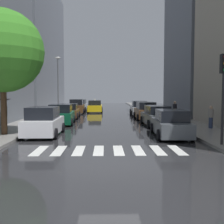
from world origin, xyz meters
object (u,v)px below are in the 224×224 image
parked_car_right_second (157,116)px  pedestrian_near_tree (5,107)px  parked_car_left_second (61,115)px  pedestrian_by_kerb (175,111)px  lamp_post_left (58,81)px  parked_car_right_fourth (139,109)px  parked_car_right_third (146,111)px  pedestrian_foreground (211,116)px  street_tree_left (2,51)px  traffic_light_right_corner (224,79)px  parked_car_left_fourth (77,107)px  parked_car_right_nearest (171,124)px  taxi_midroad (95,107)px  parked_car_left_nearest (44,122)px  parked_car_left_fifth (80,105)px  parked_car_left_third (69,111)px

parked_car_right_second → pedestrian_near_tree: pedestrian_near_tree is taller
parked_car_left_second → pedestrian_by_kerb: (9.72, 0.92, 0.28)m
pedestrian_near_tree → lamp_post_left: size_ratio=0.31×
parked_car_left_second → parked_car_right_fourth: bearing=-41.7°
pedestrian_by_kerb → lamp_post_left: (-11.44, 7.87, 2.88)m
pedestrian_by_kerb → pedestrian_near_tree: bearing=17.1°
parked_car_right_third → pedestrian_foreground: 8.50m
street_tree_left → lamp_post_left: 15.06m
parked_car_right_second → traffic_light_right_corner: (1.53, -8.67, 2.52)m
parked_car_left_fourth → parked_car_right_third: 11.18m
parked_car_right_nearest → parked_car_right_third: 10.61m
parked_car_right_third → taxi_midroad: taxi_midroad is taller
taxi_midroad → pedestrian_by_kerb: bearing=-151.8°
parked_car_right_second → lamp_post_left: lamp_post_left is taller
parked_car_right_third → taxi_midroad: (-5.40, 10.28, -0.04)m
parked_car_right_nearest → traffic_light_right_corner: size_ratio=1.08×
parked_car_right_second → street_tree_left: size_ratio=0.66×
parked_car_right_fourth → taxi_midroad: size_ratio=1.04×
parked_car_right_third → traffic_light_right_corner: size_ratio=0.98×
parked_car_right_fourth → pedestrian_by_kerb: (2.08, -8.37, 0.29)m
traffic_light_right_corner → parked_car_right_fourth: bearing=94.9°
parked_car_right_fourth → parked_car_left_second: bearing=142.5°
parked_car_left_second → traffic_light_right_corner: (9.27, -9.84, 2.49)m
parked_car_right_second → pedestrian_foreground: size_ratio=3.07×
parked_car_left_nearest → parked_car_left_fifth: parked_car_left_nearest is taller
parked_car_right_fourth → taxi_midroad: (-5.39, 5.04, -0.02)m
parked_car_right_nearest → parked_car_right_second: (0.15, 5.39, -0.00)m
parked_car_left_nearest → parked_car_left_third: size_ratio=1.02×
pedestrian_by_kerb → street_tree_left: (-12.12, -7.13, 4.00)m
parked_car_left_third → pedestrian_foreground: pedestrian_foreground is taller
parked_car_left_nearest → pedestrian_foreground: 11.43m
parked_car_right_nearest → pedestrian_near_tree: (-11.17, 3.70, 0.84)m
parked_car_left_fifth → parked_car_left_nearest: bearing=-177.3°
parked_car_right_second → pedestrian_foreground: (3.36, -2.54, 0.21)m
parked_car_right_second → traffic_light_right_corner: 9.16m
parked_car_left_nearest → parked_car_left_fifth: bearing=-0.3°
parked_car_right_third → lamp_post_left: lamp_post_left is taller
street_tree_left → parked_car_left_third: bearing=78.8°
pedestrian_foreground → street_tree_left: (-13.51, -2.51, 4.11)m
parked_car_left_fifth → parked_car_right_third: parked_car_right_third is taller
street_tree_left → parked_car_left_second: bearing=68.8°
parked_car_left_fourth → pedestrian_near_tree: size_ratio=2.06×
parked_car_right_third → pedestrian_near_tree: (-11.22, -6.91, 0.80)m
parked_car_left_fifth → parked_car_left_third: bearing=-177.5°
pedestrian_near_tree → traffic_light_right_corner: bearing=85.0°
traffic_light_right_corner → parked_car_left_fourth: bearing=112.8°
parked_car_left_fourth → lamp_post_left: 4.96m
parked_car_left_nearest → parked_car_right_fourth: parked_car_left_nearest is taller
parked_car_left_third → parked_car_right_fourth: parked_car_right_fourth is taller
parked_car_left_second → parked_car_left_fifth: 17.60m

